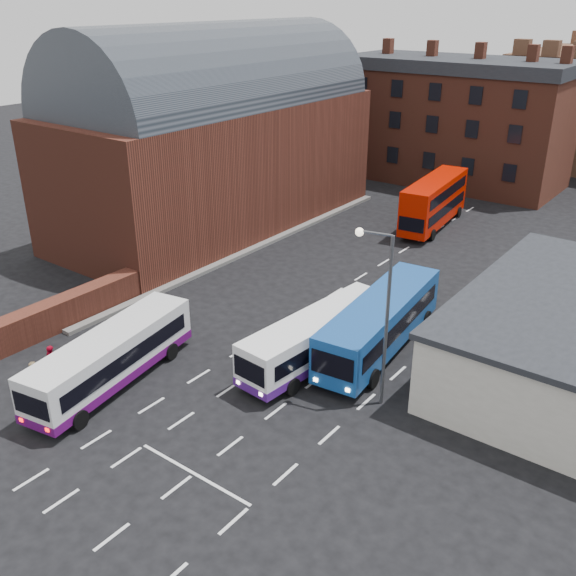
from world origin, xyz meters
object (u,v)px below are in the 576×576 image
Objects in this scene: bus_red_double at (434,202)px; bus_white_inbound at (317,335)px; pedestrian_beige at (35,377)px; street_lamp at (381,304)px; bus_white_outbound at (111,355)px; pedestrian_red at (52,362)px; bus_blue at (380,321)px.

bus_white_inbound is at bearing 94.92° from bus_red_double.
bus_red_double reaches higher than bus_white_inbound.
pedestrian_beige is (-9.34, -10.59, -0.74)m from bus_white_inbound.
pedestrian_beige is at bearing -145.87° from street_lamp.
bus_red_double reaches higher than pedestrian_beige.
pedestrian_beige is at bearing -140.52° from bus_white_outbound.
bus_white_outbound is at bearing 79.79° from bus_red_double.
street_lamp reaches higher than bus_white_outbound.
bus_white_inbound reaches higher than pedestrian_beige.
pedestrian_red is 1.08× the size of pedestrian_beige.
bus_white_outbound is 1.20× the size of street_lamp.
bus_red_double reaches higher than bus_blue.
bus_red_double is at bearing -103.34° from pedestrian_beige.
bus_blue reaches higher than pedestrian_beige.
street_lamp reaches higher than pedestrian_red.
bus_white_inbound is 5.80m from street_lamp.
bus_blue is 17.80m from pedestrian_beige.
pedestrian_red is (-5.12, -33.14, -1.25)m from bus_red_double.
street_lamp is at bearing 20.01° from bus_white_outbound.
bus_red_double is at bearing -77.84° from bus_blue.
bus_red_double is (-4.68, 23.89, 0.57)m from bus_white_inbound.
pedestrian_beige is (0.47, -1.33, -0.07)m from pedestrian_red.
bus_white_inbound is 5.92× the size of pedestrian_beige.
bus_white_outbound is 14.06m from bus_blue.
bus_white_outbound is 0.91× the size of bus_blue.
bus_blue is at bearing 117.73° from street_lamp.
street_lamp reaches higher than bus_red_double.
bus_blue is at bearing -135.43° from pedestrian_beige.
pedestrian_red is at bearing -162.64° from bus_white_outbound.
pedestrian_red is (-11.83, -12.33, -0.88)m from bus_blue.
street_lamp is at bearing 112.01° from bus_blue.
bus_white_outbound is 1.03× the size of bus_white_inbound.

